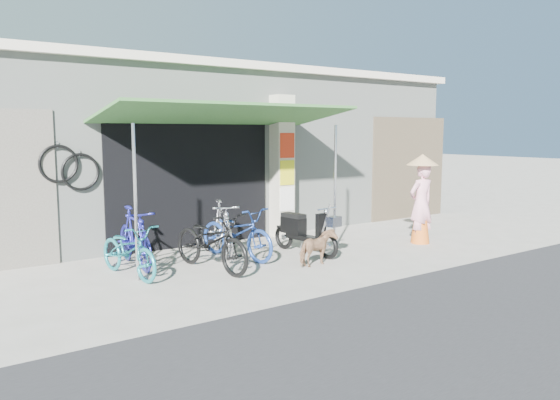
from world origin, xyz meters
TOP-DOWN VIEW (x-y plane):
  - ground at (0.00, 0.00)m, footprint 80.00×80.00m
  - bicycle_shop at (-0.00, 5.09)m, footprint 12.30×5.30m
  - shop_pillar at (0.85, 2.45)m, footprint 0.42×0.44m
  - awning at (-0.90, 1.63)m, footprint 4.60×1.88m
  - neighbour_right at (5.00, 2.59)m, footprint 2.60×0.06m
  - bike_teal at (-3.03, 1.04)m, footprint 0.80×1.65m
  - bike_blue at (-2.73, 1.58)m, footprint 0.56×1.69m
  - bike_black at (-1.80, 0.67)m, footprint 0.93×1.91m
  - bike_silver at (-1.16, 1.44)m, footprint 0.96×1.74m
  - bike_navy at (-1.03, 1.15)m, footprint 0.99×1.85m
  - street_dog at (-0.20, -0.09)m, footprint 0.77×0.46m
  - moped at (0.17, 0.78)m, footprint 0.48×1.61m
  - nun at (2.69, 0.19)m, footprint 0.64×0.64m

SIDE VIEW (x-z plane):
  - ground at x=0.00m, z-range 0.00..0.00m
  - street_dog at x=-0.20m, z-range 0.00..0.61m
  - moped at x=0.17m, z-range -0.04..0.87m
  - bike_teal at x=-3.03m, z-range 0.00..0.83m
  - bike_navy at x=-1.03m, z-range 0.00..0.92m
  - bike_black at x=-1.80m, z-range 0.00..0.96m
  - bike_blue at x=-2.73m, z-range 0.00..1.00m
  - bike_silver at x=-1.16m, z-range 0.00..1.01m
  - nun at x=2.69m, z-range -0.01..1.78m
  - neighbour_right at x=5.00m, z-range 0.00..2.60m
  - shop_pillar at x=0.85m, z-range 0.00..3.00m
  - bicycle_shop at x=0.00m, z-range 0.00..3.66m
  - awning at x=-0.90m, z-range 1.15..3.88m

